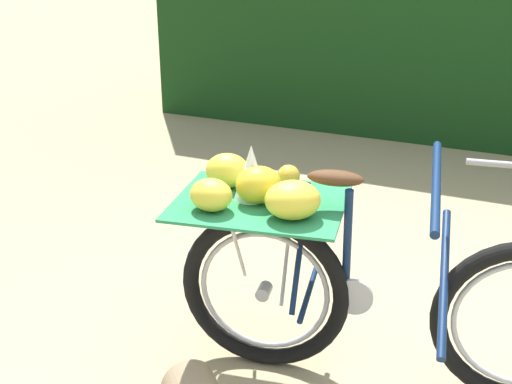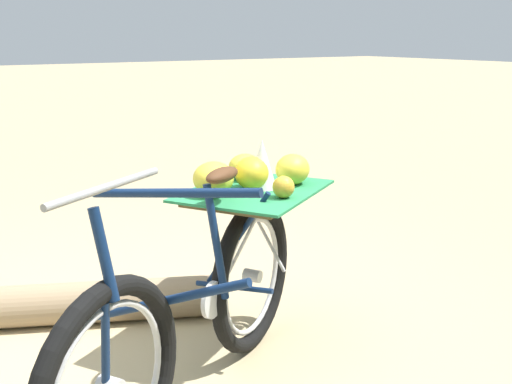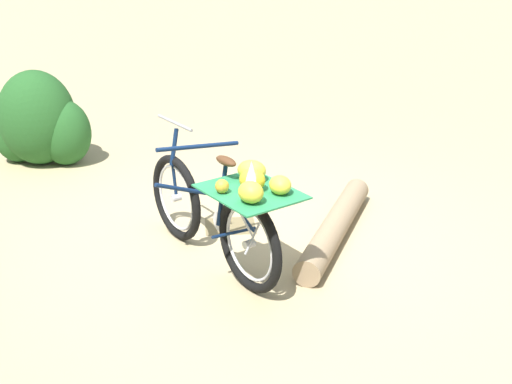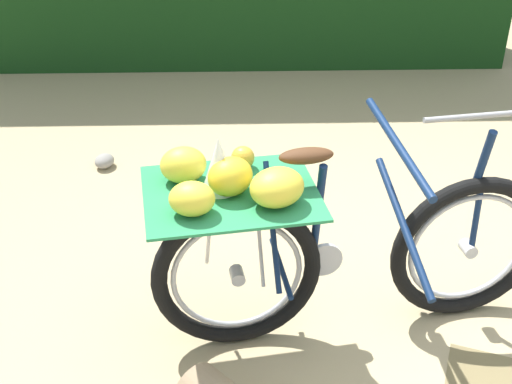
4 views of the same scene
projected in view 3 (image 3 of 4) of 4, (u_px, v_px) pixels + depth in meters
ground_plane at (233, 246)px, 5.45m from camera, size 60.00×60.00×0.00m
bicycle at (220, 209)px, 4.92m from camera, size 1.16×1.68×1.03m
fallen_log at (335, 226)px, 5.56m from camera, size 0.96×1.69×0.22m
shrub_cluster at (40, 123)px, 7.18m from camera, size 1.09×0.75×1.04m
leaf_litter_patch at (231, 226)px, 5.81m from camera, size 0.44×0.36×0.01m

